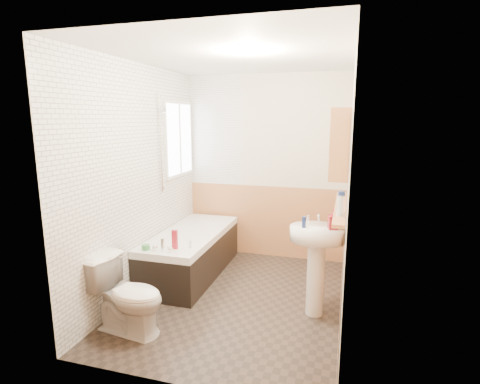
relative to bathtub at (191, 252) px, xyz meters
name	(u,v)px	position (x,y,z in m)	size (l,w,h in m)	color
floor	(236,298)	(0.73, -0.49, -0.28)	(2.80, 2.80, 0.00)	black
ceiling	(236,56)	(0.73, -0.49, 2.22)	(2.80, 2.80, 0.00)	white
wall_back	(265,168)	(0.73, 0.92, 0.97)	(2.20, 0.02, 2.50)	beige
wall_front	(175,221)	(0.73, -1.90, 0.97)	(2.20, 0.02, 2.50)	beige
wall_left	(139,180)	(-0.38, -0.49, 0.97)	(0.02, 2.80, 2.50)	beige
wall_right	(349,191)	(1.84, -0.49, 0.97)	(0.02, 2.80, 2.50)	beige
wainscot_right	(342,266)	(1.82, -0.49, 0.22)	(0.01, 2.80, 1.00)	tan
wainscot_front	(180,322)	(0.73, -1.88, 0.22)	(2.20, 0.01, 1.00)	tan
wainscot_back	(264,221)	(0.73, 0.89, 0.22)	(2.20, 0.01, 1.00)	tan
tile_cladding_left	(141,180)	(-0.36, -0.49, 0.97)	(0.01, 2.80, 2.50)	white
tile_return_back	(215,131)	(0.00, 0.89, 1.47)	(0.75, 0.01, 1.50)	white
window	(179,139)	(-0.33, 0.46, 1.37)	(0.03, 0.79, 0.99)	white
bathtub	(191,252)	(0.00, 0.00, 0.00)	(0.70, 1.67, 0.69)	black
shower_riser	(161,135)	(-0.31, -0.09, 1.45)	(0.10, 0.08, 1.17)	silver
toilet	(128,296)	(-0.03, -1.36, 0.06)	(0.39, 0.71, 0.69)	white
sink	(317,252)	(1.57, -0.58, 0.36)	(0.53, 0.43, 1.02)	white
pine_shelf	(340,207)	(1.77, -0.60, 0.83)	(0.10, 1.31, 0.03)	tan
medicine_cabinet	(340,143)	(1.74, -0.68, 1.42)	(0.17, 0.66, 0.59)	tan
foam_can	(340,206)	(1.77, -0.97, 0.92)	(0.05, 0.05, 0.16)	silver
green_bottle	(340,201)	(1.77, -0.89, 0.95)	(0.04, 0.04, 0.22)	navy
black_jar	(342,193)	(1.77, -0.11, 0.86)	(0.07, 0.07, 0.05)	navy
soap_bottle	(333,224)	(1.71, -0.61, 0.66)	(0.09, 0.19, 0.09)	maroon
clear_bottle	(304,222)	(1.45, -0.64, 0.67)	(0.04, 0.04, 0.11)	navy
blue_gel	(175,240)	(0.09, -0.62, 0.37)	(0.06, 0.04, 0.21)	maroon
cream_jar	(146,247)	(-0.20, -0.73, 0.29)	(0.09, 0.09, 0.05)	#388447
orange_bottle	(190,244)	(0.23, -0.55, 0.30)	(0.03, 0.03, 0.08)	silver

